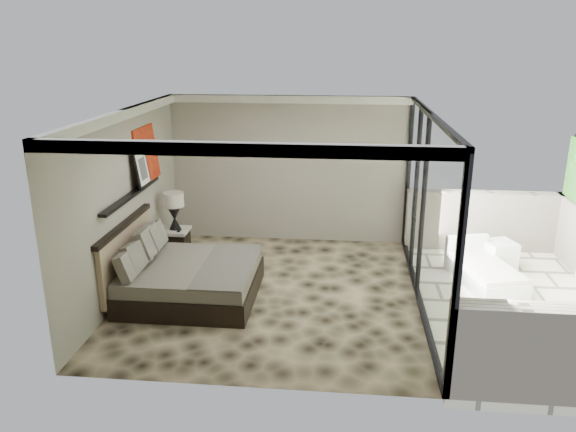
# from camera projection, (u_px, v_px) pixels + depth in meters

# --- Properties ---
(floor) EXTENTS (5.00, 5.00, 0.00)m
(floor) POSITION_uv_depth(u_px,v_px,m) (272.00, 293.00, 8.76)
(floor) COLOR black
(floor) RESTS_ON ground
(ceiling) EXTENTS (4.50, 5.00, 0.02)m
(ceiling) POSITION_uv_depth(u_px,v_px,m) (271.00, 113.00, 7.92)
(ceiling) COLOR silver
(ceiling) RESTS_ON back_wall
(back_wall) EXTENTS (4.50, 0.02, 2.80)m
(back_wall) POSITION_uv_depth(u_px,v_px,m) (289.00, 170.00, 10.70)
(back_wall) COLOR gray
(back_wall) RESTS_ON floor
(left_wall) EXTENTS (0.02, 5.00, 2.80)m
(left_wall) POSITION_uv_depth(u_px,v_px,m) (126.00, 203.00, 8.55)
(left_wall) COLOR gray
(left_wall) RESTS_ON floor
(glass_wall) EXTENTS (0.08, 5.00, 2.80)m
(glass_wall) POSITION_uv_depth(u_px,v_px,m) (426.00, 211.00, 8.12)
(glass_wall) COLOR white
(glass_wall) RESTS_ON floor
(terrace_slab) EXTENTS (3.00, 5.00, 0.12)m
(terrace_slab) POSITION_uv_depth(u_px,v_px,m) (520.00, 307.00, 8.41)
(terrace_slab) COLOR beige
(terrace_slab) RESTS_ON ground
(picture_ledge) EXTENTS (0.12, 2.20, 0.05)m
(picture_ledge) POSITION_uv_depth(u_px,v_px,m) (132.00, 195.00, 8.61)
(picture_ledge) COLOR black
(picture_ledge) RESTS_ON left_wall
(bed) EXTENTS (2.01, 1.95, 1.11)m
(bed) POSITION_uv_depth(u_px,v_px,m) (185.00, 276.00, 8.54)
(bed) COLOR black
(bed) RESTS_ON floor
(nightstand) EXTENTS (0.60, 0.60, 0.49)m
(nightstand) POSITION_uv_depth(u_px,v_px,m) (176.00, 243.00, 10.17)
(nightstand) COLOR black
(nightstand) RESTS_ON floor
(table_lamp) EXTENTS (0.37, 0.37, 0.68)m
(table_lamp) POSITION_uv_depth(u_px,v_px,m) (174.00, 206.00, 9.97)
(table_lamp) COLOR black
(table_lamp) RESTS_ON nightstand
(abstract_canvas) EXTENTS (0.13, 0.90, 0.90)m
(abstract_canvas) POSITION_uv_depth(u_px,v_px,m) (146.00, 154.00, 9.23)
(abstract_canvas) COLOR red
(abstract_canvas) RESTS_ON picture_ledge
(framed_print) EXTENTS (0.11, 0.50, 0.60)m
(framed_print) POSITION_uv_depth(u_px,v_px,m) (142.00, 168.00, 8.88)
(framed_print) COLOR black
(framed_print) RESTS_ON picture_ledge
(ottoman) EXTENTS (0.60, 0.60, 0.48)m
(ottoman) POSITION_uv_depth(u_px,v_px,m) (499.00, 255.00, 9.65)
(ottoman) COLOR silver
(ottoman) RESTS_ON terrace_slab
(lounger) EXTENTS (1.10, 1.63, 0.58)m
(lounger) POSITION_uv_depth(u_px,v_px,m) (484.00, 272.00, 9.09)
(lounger) COLOR silver
(lounger) RESTS_ON terrace_slab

